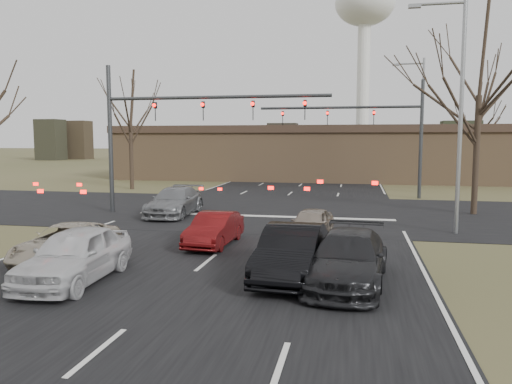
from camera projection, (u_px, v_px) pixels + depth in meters
ground at (173, 290)px, 13.39m from camera, size 360.00×360.00×0.00m
road_main at (323, 167)px, 71.87m from camera, size 14.00×300.00×0.02m
road_cross at (269, 211)px, 28.01m from camera, size 200.00×14.00×0.02m
building at (329, 153)px, 49.75m from camera, size 42.40×10.40×5.30m
water_tower at (365, 13)px, 125.39m from camera, size 15.00×15.00×44.50m
mast_arm_near at (166, 120)px, 26.55m from camera, size 12.12×0.24×8.00m
mast_arm_far at (378, 125)px, 34.06m from camera, size 11.12×0.24×8.00m
streetlight_right_near at (457, 102)px, 20.81m from camera, size 2.34×0.25×10.00m
streetlight_right_far at (420, 118)px, 37.28m from camera, size 2.34×0.25×10.00m
tree_right_near at (481, 45)px, 25.88m from camera, size 6.90×6.90×11.50m
tree_left_far at (130, 97)px, 39.53m from camera, size 5.70×5.70×9.50m
tree_right_far at (476, 106)px, 43.81m from camera, size 5.40×5.40×9.00m
car_silver_suv at (67, 244)px, 16.33m from camera, size 2.28×4.61×1.26m
car_white_sedan at (75, 255)px, 14.11m from camera, size 2.05×4.65×1.56m
car_black_hatch at (292, 252)px, 14.51m from camera, size 1.83×4.71×1.53m
car_charcoal_sedan at (348, 259)px, 13.90m from camera, size 2.51×5.19×1.45m
car_grey_ahead at (175, 202)px, 26.41m from camera, size 2.19×5.14×1.48m
car_red_ahead at (214, 229)px, 18.99m from camera, size 1.48×3.86×1.25m
car_silver_ahead at (311, 224)px, 20.29m from camera, size 1.92×3.78×1.23m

